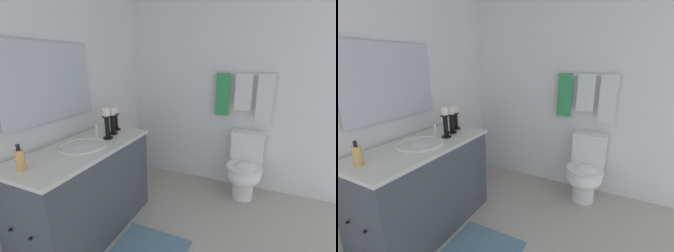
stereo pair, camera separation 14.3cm
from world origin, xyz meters
TOP-DOWN VIEW (x-y plane):
  - wall_back at (0.00, 1.45)m, footprint 2.67×0.04m
  - wall_left at (-1.33, 0.00)m, footprint 0.04×2.91m
  - vanity_cabinet at (-1.01, 0.02)m, footprint 0.58×1.27m
  - sink_basin at (-1.01, 0.02)m, footprint 0.40×0.40m
  - mirror at (-1.29, 0.02)m, footprint 0.02×0.88m
  - candle_holder_tall at (-1.03, 0.53)m, footprint 0.09×0.09m
  - candle_holder_short at (-0.98, 0.40)m, footprint 0.09×0.09m
  - candle_holder_mid at (-0.94, 0.27)m, footprint 0.09×0.09m
  - soap_bottle at (-1.06, -0.48)m, footprint 0.06×0.06m
  - toilet at (0.24, 1.17)m, footprint 0.39×0.54m
  - towel_bar at (0.13, 1.39)m, footprint 0.70×0.02m
  - towel_near_vanity at (-0.10, 1.38)m, footprint 0.16×0.03m
  - towel_center at (0.13, 1.38)m, footprint 0.19×0.03m
  - towel_near_corner at (0.36, 1.38)m, footprint 0.18×0.03m
  - bath_mat at (-0.38, 0.02)m, footprint 0.60×0.44m

SIDE VIEW (x-z plane):
  - bath_mat at x=-0.38m, z-range 0.00..0.02m
  - toilet at x=0.24m, z-range -0.01..0.74m
  - vanity_cabinet at x=-1.01m, z-range 0.00..0.85m
  - sink_basin at x=-1.01m, z-range 0.68..0.93m
  - soap_bottle at x=-1.06m, z-range 0.83..1.01m
  - candle_holder_tall at x=-1.03m, z-range 0.85..1.09m
  - candle_holder_short at x=-0.98m, z-range 0.85..1.11m
  - candle_holder_mid at x=-0.94m, z-range 0.85..1.15m
  - towel_near_corner at x=0.36m, z-range 0.88..1.40m
  - towel_near_vanity at x=-0.10m, z-range 0.91..1.40m
  - towel_center at x=0.13m, z-range 0.99..1.40m
  - wall_back at x=0.00m, z-range 0.00..2.45m
  - wall_left at x=-1.33m, z-range 0.00..2.45m
  - mirror at x=-1.29m, z-range 1.04..1.69m
  - towel_bar at x=0.13m, z-range 1.37..1.39m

